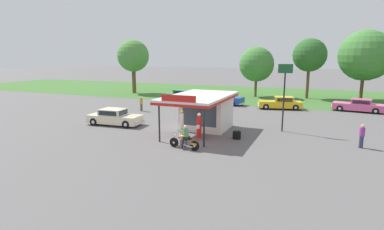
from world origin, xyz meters
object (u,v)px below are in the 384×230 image
(gas_pump_nearside, at_px, (182,125))
(parked_car_back_row_centre_right, at_px, (281,103))
(bystander_admiring_sedan, at_px, (141,104))
(featured_classic_sedan, at_px, (115,117))
(parked_car_back_row_centre_left, at_px, (358,106))
(spare_tire_stack, at_px, (237,135))
(parked_car_back_row_far_right, at_px, (223,99))
(parked_car_back_row_centre, at_px, (180,96))
(roadside_pole_sign, at_px, (284,87))
(bystander_chatting_near_pumps, at_px, (181,112))
(gas_pump_offside, at_px, (199,127))
(bystander_leaning_by_kiosk, at_px, (362,136))
(motorcycle_with_rider, at_px, (185,139))

(gas_pump_nearside, relative_size, parked_car_back_row_centre_right, 0.41)
(parked_car_back_row_centre_right, height_order, bystander_admiring_sedan, bystander_admiring_sedan)
(parked_car_back_row_centre_right, bearing_deg, featured_classic_sedan, -131.24)
(parked_car_back_row_centre_left, distance_m, spare_tire_stack, 18.70)
(parked_car_back_row_centre_left, bearing_deg, bystander_admiring_sedan, -157.98)
(parked_car_back_row_far_right, bearing_deg, parked_car_back_row_centre, 172.06)
(parked_car_back_row_far_right, distance_m, roadside_pole_sign, 14.86)
(spare_tire_stack, bearing_deg, roadside_pole_sign, 52.43)
(parked_car_back_row_centre, relative_size, spare_tire_stack, 8.58)
(bystander_chatting_near_pumps, xyz_separation_m, spare_tire_stack, (6.50, -4.29, -0.53))
(featured_classic_sedan, relative_size, bystander_admiring_sedan, 3.21)
(bystander_admiring_sedan, bearing_deg, gas_pump_nearside, -43.94)
(gas_pump_nearside, height_order, gas_pump_offside, gas_pump_nearside)
(bystander_leaning_by_kiosk, distance_m, spare_tire_stack, 8.17)
(gas_pump_nearside, distance_m, parked_car_back_row_centre_left, 21.91)
(gas_pump_nearside, xyz_separation_m, parked_car_back_row_centre_right, (5.22, 15.90, -0.32))
(motorcycle_with_rider, distance_m, featured_classic_sedan, 9.54)
(bystander_admiring_sedan, xyz_separation_m, bystander_chatting_near_pumps, (6.15, -2.92, -0.03))
(motorcycle_with_rider, xyz_separation_m, parked_car_back_row_far_right, (-3.32, 19.13, 0.04))
(motorcycle_with_rider, relative_size, spare_tire_stack, 3.67)
(spare_tire_stack, bearing_deg, parked_car_back_row_centre, 126.73)
(bystander_chatting_near_pumps, bearing_deg, gas_pump_nearside, -64.43)
(gas_pump_nearside, distance_m, bystander_admiring_sedan, 12.25)
(featured_classic_sedan, height_order, roadside_pole_sign, roadside_pole_sign)
(parked_car_back_row_centre_right, distance_m, bystander_chatting_near_pumps, 12.99)
(gas_pump_offside, bearing_deg, bystander_admiring_sedan, 140.19)
(parked_car_back_row_centre, xyz_separation_m, roadside_pole_sign, (14.94, -12.65, 2.91))
(parked_car_back_row_centre_right, bearing_deg, parked_car_back_row_far_right, 173.83)
(bystander_leaning_by_kiosk, relative_size, spare_tire_stack, 2.62)
(gas_pump_nearside, height_order, spare_tire_stack, gas_pump_nearside)
(gas_pump_offside, xyz_separation_m, spare_tire_stack, (2.46, 1.29, -0.63))
(gas_pump_offside, xyz_separation_m, motorcycle_with_rider, (-0.03, -2.45, -0.25))
(featured_classic_sedan, distance_m, parked_car_back_row_centre, 15.92)
(featured_classic_sedan, xyz_separation_m, parked_car_back_row_centre_left, (20.52, 15.75, -0.01))
(parked_car_back_row_centre_right, relative_size, roadside_pole_sign, 0.97)
(parked_car_back_row_centre, relative_size, roadside_pole_sign, 0.96)
(bystander_admiring_sedan, xyz_separation_m, bystander_leaning_by_kiosk, (20.74, -6.23, -0.01))
(featured_classic_sedan, xyz_separation_m, parked_car_back_row_centre_right, (12.47, 14.22, 0.00))
(parked_car_back_row_centre, distance_m, spare_tire_stack, 20.31)
(parked_car_back_row_centre_left, relative_size, bystander_chatting_near_pumps, 3.50)
(parked_car_back_row_far_right, relative_size, spare_tire_stack, 9.45)
(gas_pump_nearside, relative_size, parked_car_back_row_centre, 0.41)
(featured_classic_sedan, height_order, parked_car_back_row_centre_right, parked_car_back_row_centre_right)
(gas_pump_offside, xyz_separation_m, roadside_pole_sign, (5.25, 4.91, 2.70))
(bystander_chatting_near_pumps, bearing_deg, parked_car_back_row_centre_left, 36.64)
(motorcycle_with_rider, relative_size, bystander_leaning_by_kiosk, 1.40)
(spare_tire_stack, bearing_deg, gas_pump_nearside, -161.45)
(featured_classic_sedan, bearing_deg, roadside_pole_sign, 13.12)
(bystander_chatting_near_pumps, distance_m, roadside_pole_sign, 9.73)
(motorcycle_with_rider, xyz_separation_m, roadside_pole_sign, (5.28, 7.36, 2.95))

